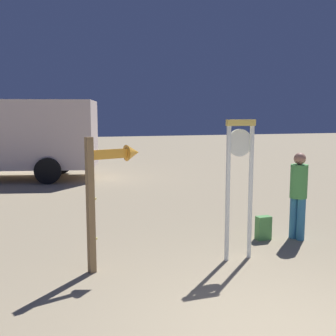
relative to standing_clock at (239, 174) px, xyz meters
name	(u,v)px	position (x,y,z in m)	size (l,w,h in m)	color
standing_clock	(239,174)	(0.00, 0.00, 0.00)	(0.49, 0.11, 2.27)	white
arrow_sign	(108,180)	(-2.06, 0.24, -0.04)	(0.90, 0.44, 2.02)	olive
person_near_clock	(298,191)	(1.56, 0.60, -0.49)	(0.32, 0.32, 1.65)	teal
backpack	(263,228)	(0.94, 0.77, -1.19)	(0.28, 0.20, 0.45)	#549A4D
box_truck_near	(11,136)	(-4.07, 9.91, 0.17)	(6.92, 3.90, 2.86)	beige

